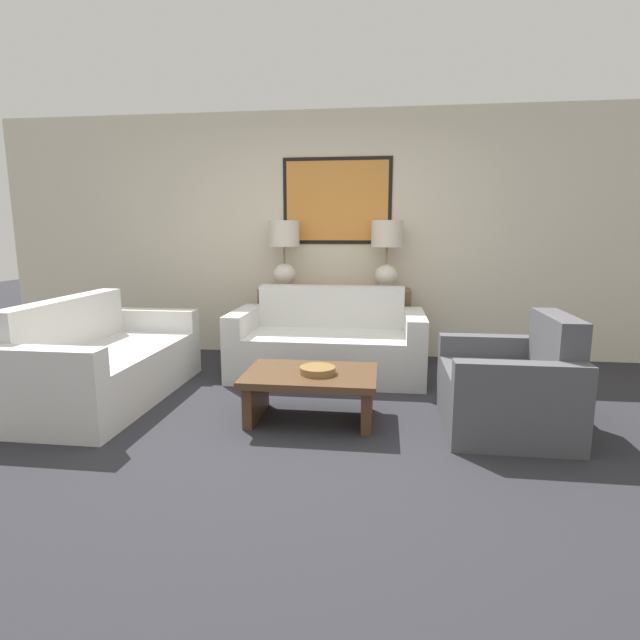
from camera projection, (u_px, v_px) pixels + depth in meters
ground_plane at (304, 435)px, 3.43m from camera, size 20.00×20.00×0.00m
back_wall at (337, 236)px, 5.51m from camera, size 7.74×0.12×2.65m
console_table at (334, 324)px, 5.42m from camera, size 1.61×0.38×0.77m
table_lamp_left at (284, 248)px, 5.34m from camera, size 0.33×0.33×0.72m
table_lamp_right at (387, 248)px, 5.20m from camera, size 0.33×0.33×0.72m
couch_by_back_wall at (328, 346)px, 4.81m from camera, size 1.82×0.89×0.84m
couch_by_side at (104, 365)px, 4.13m from camera, size 0.89×1.82×0.84m
coffee_table at (311, 385)px, 3.67m from camera, size 0.96×0.67×0.36m
decorative_bowl at (318, 370)px, 3.60m from camera, size 0.26×0.26×0.05m
armchair_near_back_wall at (510, 389)px, 3.50m from camera, size 0.83×0.95×0.82m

